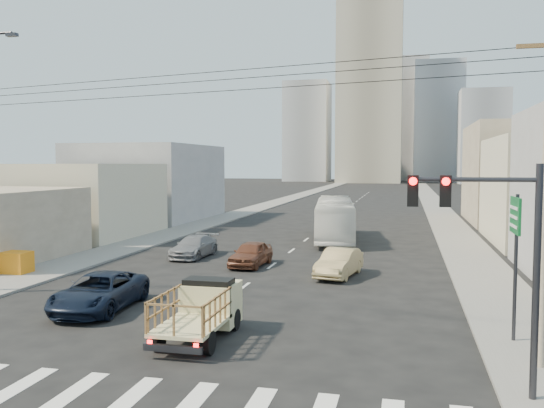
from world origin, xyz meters
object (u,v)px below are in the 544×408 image
at_px(city_bus, 335,219).
at_px(sedan_brown, 251,254).
at_px(flatbed_pickup, 201,307).
at_px(green_sign, 515,232).
at_px(navy_pickup, 99,292).
at_px(sedan_grey, 194,247).
at_px(crate_stack, 13,262).
at_px(sedan_tan, 339,263).
at_px(traffic_signal, 493,241).

distance_m(city_bus, sedan_brown, 13.03).
relative_size(flatbed_pickup, green_sign, 0.88).
height_order(navy_pickup, city_bus, city_bus).
height_order(flatbed_pickup, city_bus, city_bus).
distance_m(sedan_grey, green_sign, 22.32).
xyz_separation_m(sedan_brown, crate_stack, (-11.83, -5.49, -0.03)).
xyz_separation_m(sedan_brown, sedan_tan, (5.40, -1.97, 0.01)).
relative_size(sedan_tan, green_sign, 0.89).
distance_m(navy_pickup, crate_stack, 10.21).
xyz_separation_m(sedan_grey, green_sign, (16.75, -14.43, 3.06)).
height_order(traffic_signal, green_sign, traffic_signal).
distance_m(city_bus, green_sign, 26.33).
bearing_deg(traffic_signal, crate_stack, 152.91).
distance_m(traffic_signal, crate_stack, 25.80).
xyz_separation_m(city_bus, crate_stack, (-15.23, -18.04, -0.99)).
distance_m(sedan_tan, sedan_grey, 10.71).
xyz_separation_m(sedan_tan, crate_stack, (-17.23, -3.52, -0.05)).
height_order(flatbed_pickup, sedan_tan, flatbed_pickup).
xyz_separation_m(flatbed_pickup, city_bus, (1.41, 26.45, 0.58)).
relative_size(sedan_brown, crate_stack, 2.36).
relative_size(flatbed_pickup, sedan_grey, 0.94).
xyz_separation_m(sedan_tan, traffic_signal, (5.54, -15.17, 3.34)).
height_order(city_bus, sedan_brown, city_bus).
bearing_deg(flatbed_pickup, sedan_grey, 111.58).
bearing_deg(sedan_tan, green_sign, -46.13).
bearing_deg(sedan_tan, city_bus, 107.44).
distance_m(sedan_brown, sedan_grey, 4.98).
height_order(green_sign, crate_stack, green_sign).
bearing_deg(sedan_grey, flatbed_pickup, -65.76).
bearing_deg(flatbed_pickup, city_bus, 86.95).
xyz_separation_m(city_bus, green_sign, (8.94, -24.68, 2.07)).
bearing_deg(green_sign, navy_pickup, 176.71).
bearing_deg(navy_pickup, sedan_brown, 69.94).
bearing_deg(sedan_tan, traffic_signal, -60.36).
distance_m(sedan_brown, traffic_signal, 20.61).
bearing_deg(green_sign, sedan_brown, 135.47).
relative_size(green_sign, crate_stack, 2.78).
xyz_separation_m(flatbed_pickup, crate_stack, (-13.82, 8.41, -0.40)).
bearing_deg(sedan_grey, navy_pickup, -82.97).
xyz_separation_m(navy_pickup, sedan_grey, (-1.03, 13.53, -0.07)).
xyz_separation_m(navy_pickup, green_sign, (15.72, -0.90, 3.00)).
bearing_deg(green_sign, flatbed_pickup, -170.31).
bearing_deg(navy_pickup, sedan_grey, 91.07).
height_order(sedan_brown, crate_stack, sedan_brown).
distance_m(city_bus, traffic_signal, 30.73).
bearing_deg(city_bus, traffic_signal, -82.85).
bearing_deg(traffic_signal, city_bus, 104.26).
height_order(sedan_brown, sedan_grey, sedan_brown).
xyz_separation_m(flatbed_pickup, sedan_grey, (-6.41, 16.20, -0.41)).
relative_size(flatbed_pickup, city_bus, 0.37).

